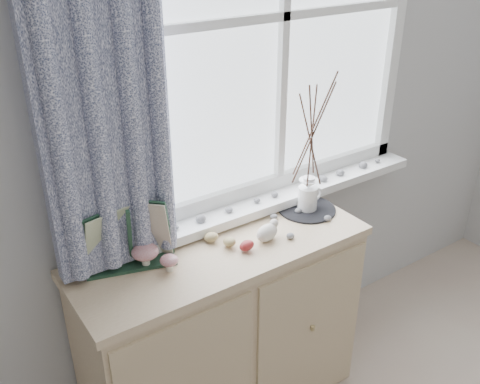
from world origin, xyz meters
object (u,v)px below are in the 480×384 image
(botanical_book, at_px, (132,239))
(twig_pitcher, at_px, (312,131))
(toadstool_cluster, at_px, (151,255))
(sideboard, at_px, (224,332))

(botanical_book, xyz_separation_m, twig_pitcher, (0.81, -0.02, 0.24))
(toadstool_cluster, height_order, twig_pitcher, twig_pitcher)
(botanical_book, distance_m, toadstool_cluster, 0.10)
(botanical_book, relative_size, twig_pitcher, 0.59)
(sideboard, bearing_deg, twig_pitcher, 5.63)
(botanical_book, xyz_separation_m, toadstool_cluster, (0.06, -0.03, -0.07))
(toadstool_cluster, bearing_deg, sideboard, -7.43)
(sideboard, xyz_separation_m, botanical_book, (-0.34, 0.06, 0.56))
(sideboard, bearing_deg, toadstool_cluster, 172.57)
(twig_pitcher, bearing_deg, toadstool_cluster, -174.51)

